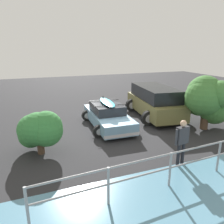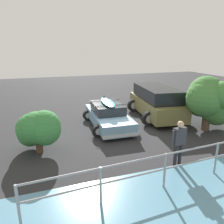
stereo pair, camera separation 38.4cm
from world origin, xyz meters
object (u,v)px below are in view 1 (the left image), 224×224
(person_bystander, at_px, (182,138))
(bush_near_left, at_px, (40,130))
(sedan_car, at_px, (108,116))
(suv_car, at_px, (154,101))
(bush_near_right, at_px, (207,100))

(person_bystander, height_order, bush_near_left, bush_near_left)
(sedan_car, xyz_separation_m, bush_near_left, (3.49, 1.96, 0.39))
(sedan_car, distance_m, bush_near_left, 4.02)
(person_bystander, bearing_deg, sedan_car, -77.32)
(sedan_car, xyz_separation_m, suv_car, (-3.19, -0.60, 0.37))
(suv_car, xyz_separation_m, bush_near_left, (6.68, 2.56, 0.02))
(person_bystander, height_order, bush_near_right, bush_near_right)
(person_bystander, distance_m, bush_near_left, 5.28)
(person_bystander, xyz_separation_m, bush_near_right, (-3.45, -2.52, 0.52))
(sedan_car, height_order, bush_near_left, bush_near_left)
(sedan_car, bearing_deg, suv_car, -169.41)
(bush_near_left, bearing_deg, sedan_car, -150.69)
(bush_near_right, bearing_deg, sedan_car, -25.46)
(sedan_car, xyz_separation_m, bush_near_right, (-4.50, 2.14, 0.94))
(bush_near_left, xyz_separation_m, bush_near_right, (-7.99, 0.18, 0.55))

